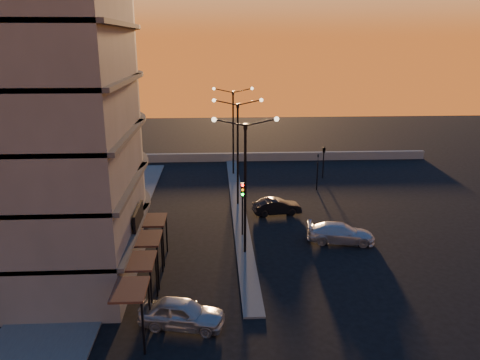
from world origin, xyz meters
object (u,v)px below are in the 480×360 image
object	(u,v)px
car_sedan	(277,207)
car_wagon	(341,233)
streetlamp_mid	(238,144)
traffic_light_main	(243,200)
car_hatchback	(182,313)

from	to	relation	value
car_sedan	car_wagon	world-z (taller)	car_wagon
car_sedan	car_wagon	size ratio (longest dim) A/B	0.84
streetlamp_mid	car_wagon	xyz separation A→B (m)	(7.10, -8.46, -4.89)
car_sedan	car_wagon	xyz separation A→B (m)	(3.91, -5.98, 0.04)
traffic_light_main	car_hatchback	distance (m)	12.11
streetlamp_mid	car_hatchback	world-z (taller)	streetlamp_mid
car_sedan	streetlamp_mid	bearing A→B (deg)	44.27
car_hatchback	car_wagon	size ratio (longest dim) A/B	0.91
car_sedan	car_hatchback	bearing A→B (deg)	148.46
traffic_light_main	car_sedan	distance (m)	6.06
streetlamp_mid	car_sedan	size ratio (longest dim) A/B	2.34
car_hatchback	car_wagon	xyz separation A→B (m)	(10.87, 9.98, -0.05)
streetlamp_mid	car_wagon	world-z (taller)	streetlamp_mid
car_wagon	car_sedan	bearing A→B (deg)	43.29
traffic_light_main	car_sedan	xyz separation A→B (m)	(3.19, 4.65, -2.22)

